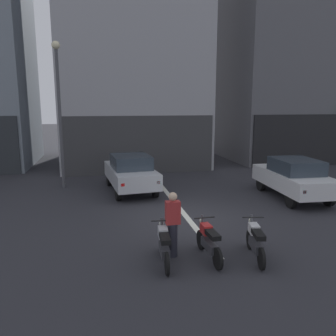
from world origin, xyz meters
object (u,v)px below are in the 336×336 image
at_px(motorcycle_silver_row_leftmost, 164,245).
at_px(motorcycle_red_row_left_mid, 209,241).
at_px(car_silver_crossing_near, 131,172).
at_px(motorcycle_white_row_centre, 255,241).
at_px(car_white_parked_kerbside, 294,177).
at_px(street_lamp, 59,100).
at_px(person_by_motorcycles, 173,224).

xyz_separation_m(motorcycle_silver_row_leftmost, motorcycle_red_row_left_mid, (1.14, -0.01, 0.00)).
height_order(car_silver_crossing_near, motorcycle_white_row_centre, car_silver_crossing_near).
bearing_deg(car_white_parked_kerbside, motorcycle_silver_row_leftmost, -144.33).
relative_size(car_silver_crossing_near, car_white_parked_kerbside, 1.02).
bearing_deg(car_silver_crossing_near, car_white_parked_kerbside, -20.96).
xyz_separation_m(street_lamp, motorcycle_silver_row_leftmost, (3.07, -8.36, -3.52)).
bearing_deg(motorcycle_white_row_centre, car_white_parked_kerbside, 49.76).
relative_size(street_lamp, motorcycle_silver_row_leftmost, 3.89).
distance_m(car_white_parked_kerbside, person_by_motorcycles, 7.36).
xyz_separation_m(motorcycle_silver_row_leftmost, person_by_motorcycles, (0.29, 0.31, 0.40)).
relative_size(car_white_parked_kerbside, motorcycle_red_row_left_mid, 2.50).
bearing_deg(car_silver_crossing_near, street_lamp, 155.39).
xyz_separation_m(car_silver_crossing_near, street_lamp, (-2.98, 1.36, 3.09)).
distance_m(street_lamp, motorcycle_red_row_left_mid, 10.01).
bearing_deg(motorcycle_silver_row_leftmost, car_silver_crossing_near, 90.80).
xyz_separation_m(car_white_parked_kerbside, motorcycle_red_row_left_mid, (-5.18, -4.55, -0.43)).
bearing_deg(person_by_motorcycles, motorcycle_white_row_centre, -15.57).
bearing_deg(car_white_parked_kerbside, car_silver_crossing_near, 159.04).
distance_m(street_lamp, motorcycle_silver_row_leftmost, 9.58).
height_order(motorcycle_silver_row_leftmost, person_by_motorcycles, person_by_motorcycles).
xyz_separation_m(motorcycle_red_row_left_mid, person_by_motorcycles, (-0.84, 0.32, 0.40)).
bearing_deg(person_by_motorcycles, car_white_parked_kerbside, 35.02).
bearing_deg(motorcycle_red_row_left_mid, motorcycle_white_row_centre, -11.40).
bearing_deg(car_white_parked_kerbside, person_by_motorcycles, -144.98).
relative_size(car_white_parked_kerbside, motorcycle_silver_row_leftmost, 2.50).
distance_m(car_silver_crossing_near, motorcycle_white_row_centre, 7.63).
bearing_deg(car_silver_crossing_near, motorcycle_white_row_centre, -71.83).
bearing_deg(car_silver_crossing_near, motorcycle_red_row_left_mid, -80.01).
xyz_separation_m(car_silver_crossing_near, motorcycle_silver_row_leftmost, (0.10, -7.00, -0.43)).
bearing_deg(motorcycle_red_row_left_mid, street_lamp, 116.70).
height_order(street_lamp, motorcycle_silver_row_leftmost, street_lamp).
bearing_deg(street_lamp, motorcycle_silver_row_leftmost, -69.81).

